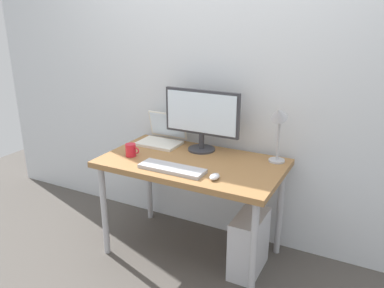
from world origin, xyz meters
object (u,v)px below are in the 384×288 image
desk_lamp (278,122)px  keyboard (172,169)px  desk (192,170)px  monitor (202,116)px  mouse (215,177)px  computer_tower (249,243)px  coffee_mug (131,150)px  laptop (163,136)px

desk_lamp → keyboard: bearing=-142.3°
desk → monitor: (-0.04, 0.22, 0.33)m
desk → mouse: mouse is taller
desk_lamp → computer_tower: size_ratio=0.98×
monitor → desk: bearing=-80.7°
desk_lamp → coffee_mug: bearing=-160.2°
desk → laptop: size_ratio=3.87×
laptop → computer_tower: laptop is taller
laptop → coffee_mug: size_ratio=2.94×
laptop → keyboard: 0.57m
keyboard → coffee_mug: (-0.39, 0.09, 0.03)m
coffee_mug → laptop: bearing=83.2°
mouse → computer_tower: bearing=49.6°
monitor → mouse: bearing=-55.1°
desk → keyboard: keyboard is taller
laptop → desk_lamp: 0.93m
laptop → computer_tower: size_ratio=0.76×
laptop → desk: bearing=-31.9°
monitor → keyboard: (-0.00, -0.43, -0.25)m
desk → mouse: (0.26, -0.21, 0.09)m
monitor → coffee_mug: 0.56m
laptop → computer_tower: bearing=-16.6°
keyboard → mouse: 0.30m
desk → coffee_mug: size_ratio=11.38×
desk → coffee_mug: (-0.42, -0.12, 0.11)m
mouse → computer_tower: 0.60m
mouse → monitor: bearing=124.9°
computer_tower → coffee_mug: bearing=-172.5°
desk → computer_tower: 0.63m
desk → monitor: bearing=99.3°
monitor → mouse: 0.58m
desk → laptop: bearing=148.1°
desk → monitor: monitor is taller
computer_tower → desk_lamp: bearing=70.5°
monitor → coffee_mug: monitor is taller
laptop → computer_tower: 1.03m
laptop → desk_lamp: desk_lamp is taller
desk → coffee_mug: coffee_mug is taller
desk_lamp → mouse: desk_lamp is taller
monitor → mouse: monitor is taller
desk → computer_tower: desk is taller
mouse → keyboard: bearing=179.7°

